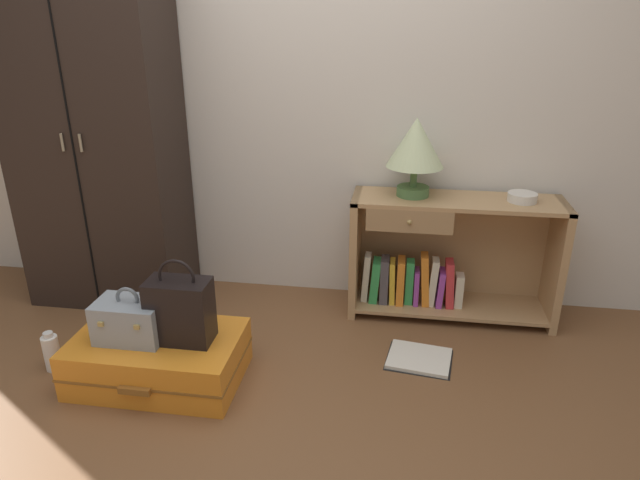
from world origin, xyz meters
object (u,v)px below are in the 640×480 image
at_px(table_lamp, 416,146).
at_px(suitcase_large, 159,358).
at_px(bookshelf, 442,259).
at_px(train_case, 131,320).
at_px(open_book_on_floor, 419,359).
at_px(bottle, 52,352).
at_px(bowl, 522,197).
at_px(wardrobe, 96,133).
at_px(handbag, 180,310).

bearing_deg(table_lamp, suitcase_large, -142.80).
height_order(bookshelf, table_lamp, table_lamp).
relative_size(bookshelf, train_case, 3.73).
bearing_deg(train_case, suitcase_large, 14.31).
distance_m(suitcase_large, open_book_on_floor, 1.24).
bearing_deg(bottle, train_case, -2.62).
bearing_deg(open_book_on_floor, table_lamp, 98.00).
relative_size(suitcase_large, bottle, 3.80).
distance_m(table_lamp, train_case, 1.62).
xyz_separation_m(bookshelf, train_case, (-1.40, -0.86, -0.01)).
height_order(bowl, bottle, bowl).
relative_size(wardrobe, bookshelf, 1.76).
bearing_deg(suitcase_large, bowl, 26.41).
height_order(table_lamp, bottle, table_lamp).
distance_m(train_case, bottle, 0.49).
xyz_separation_m(bookshelf, open_book_on_floor, (-0.11, -0.51, -0.32)).
height_order(bookshelf, open_book_on_floor, bookshelf).
height_order(suitcase_large, bottle, suitcase_large).
bearing_deg(wardrobe, bookshelf, 1.96).
distance_m(table_lamp, bowl, 0.61).
xyz_separation_m(handbag, open_book_on_floor, (1.06, 0.33, -0.36)).
xyz_separation_m(table_lamp, bottle, (-1.65, -0.85, -0.85)).
bearing_deg(bookshelf, bowl, -1.44).
relative_size(suitcase_large, handbag, 1.93).
height_order(bowl, open_book_on_floor, bowl).
relative_size(wardrobe, suitcase_large, 2.57).
bearing_deg(handbag, open_book_on_floor, 17.25).
bearing_deg(bookshelf, handbag, -144.32).
distance_m(wardrobe, table_lamp, 1.72).
relative_size(bookshelf, handbag, 2.82).
xyz_separation_m(table_lamp, train_case, (-1.21, -0.87, -0.63)).
height_order(table_lamp, bowl, table_lamp).
height_order(bottle, open_book_on_floor, bottle).
distance_m(wardrobe, bowl, 2.29).
bearing_deg(open_book_on_floor, handbag, -162.75).
relative_size(bookshelf, suitcase_large, 1.46).
relative_size(bowl, train_case, 0.50).
bearing_deg(wardrobe, table_lamp, 2.40).
relative_size(handbag, open_book_on_floor, 1.14).
distance_m(bookshelf, bottle, 2.03).
bearing_deg(suitcase_large, wardrobe, 127.91).
distance_m(suitcase_large, bottle, 0.53).
relative_size(table_lamp, handbag, 1.05).
distance_m(table_lamp, suitcase_large, 1.63).
xyz_separation_m(table_lamp, bowl, (0.56, -0.02, -0.25)).
bearing_deg(train_case, table_lamp, 35.69).
relative_size(bookshelf, table_lamp, 2.68).
height_order(wardrobe, open_book_on_floor, wardrobe).
bearing_deg(wardrobe, bottle, -84.94).
relative_size(wardrobe, bowl, 13.14).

